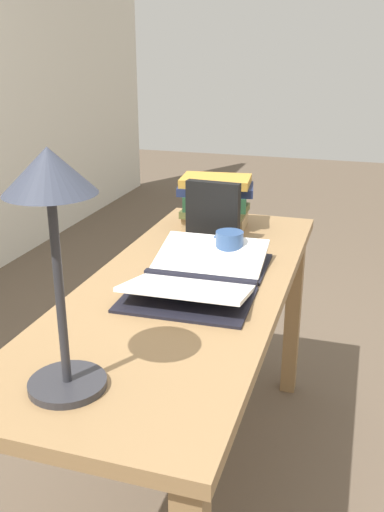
# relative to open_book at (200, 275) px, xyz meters

# --- Properties ---
(ground_plane) EXTENTS (12.00, 12.00, 0.00)m
(ground_plane) POSITION_rel_open_book_xyz_m (-0.02, 0.04, -0.77)
(ground_plane) COLOR brown
(reading_desk) EXTENTS (1.50, 0.57, 0.76)m
(reading_desk) POSITION_rel_open_book_xyz_m (-0.02, 0.04, -0.13)
(reading_desk) COLOR #937047
(reading_desk) RESTS_ON ground_plane
(open_book) EXTENTS (0.54, 0.36, 0.06)m
(open_book) POSITION_rel_open_book_xyz_m (0.00, 0.00, 0.00)
(open_book) COLOR black
(open_book) RESTS_ON reading_desk
(book_stack_tall) EXTENTS (0.21, 0.30, 0.19)m
(book_stack_tall) POSITION_rel_open_book_xyz_m (0.52, 0.10, 0.08)
(book_stack_tall) COLOR tan
(book_stack_tall) RESTS_ON reading_desk
(book_standing_upright) EXTENTS (0.05, 0.19, 0.21)m
(book_standing_upright) POSITION_rel_open_book_xyz_m (0.35, 0.06, 0.09)
(book_standing_upright) COLOR black
(book_standing_upright) RESTS_ON reading_desk
(reading_lamp) EXTENTS (0.17, 0.17, 0.48)m
(reading_lamp) POSITION_rel_open_book_xyz_m (-0.60, 0.10, 0.35)
(reading_lamp) COLOR #2D2D33
(reading_lamp) RESTS_ON reading_desk
(coffee_mug) EXTENTS (0.09, 0.11, 0.09)m
(coffee_mug) POSITION_rel_open_book_xyz_m (0.20, -0.04, 0.03)
(coffee_mug) COLOR #335184
(coffee_mug) RESTS_ON reading_desk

